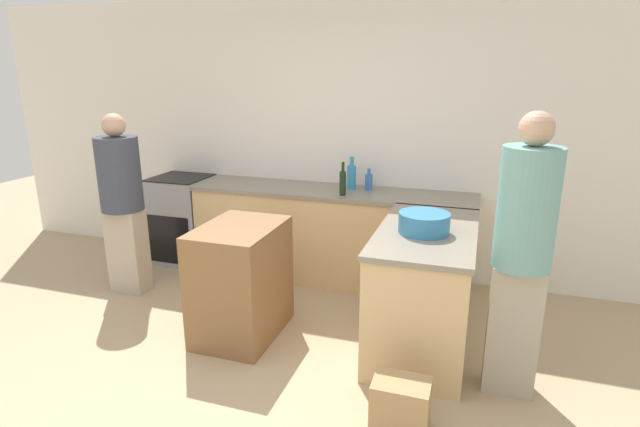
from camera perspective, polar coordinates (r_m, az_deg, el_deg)
ground_plane at (r=3.31m, az=-10.65°, el=-21.54°), size 14.00×14.00×0.00m
wall_back at (r=4.98m, az=2.44°, el=8.56°), size 8.00×0.06×2.70m
counter_back at (r=4.87m, az=1.26°, el=-2.42°), size 2.72×0.62×0.91m
counter_peninsula at (r=3.81m, az=11.78°, el=-8.26°), size 0.69×1.35×0.91m
range_oven at (r=5.57m, az=-15.39°, el=-0.60°), size 0.61×0.60×0.92m
island_table at (r=3.91m, az=-9.01°, el=-7.64°), size 0.56×0.78×0.88m
mixing_bowl at (r=3.55m, az=11.80°, el=-1.05°), size 0.36×0.36×0.14m
water_bottle_blue at (r=4.75m, az=5.59°, el=3.67°), size 0.07×0.07×0.21m
dish_soap_bottle at (r=4.76m, az=3.62°, el=4.27°), size 0.09×0.09×0.31m
wine_bottle_dark at (r=4.52m, az=2.62°, el=3.60°), size 0.06×0.06×0.30m
person_by_range at (r=4.81m, az=-21.67°, el=1.50°), size 0.37×0.37×1.65m
person_at_peninsula at (r=3.23m, az=22.12°, el=-3.74°), size 0.34×0.34×1.79m
paper_bag at (r=3.09m, az=9.18°, el=-20.90°), size 0.32×0.23×0.32m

